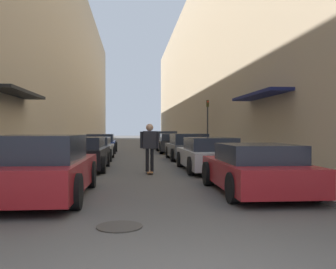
{
  "coord_description": "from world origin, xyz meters",
  "views": [
    {
      "loc": [
        -0.46,
        -3.0,
        1.47
      ],
      "look_at": [
        0.92,
        10.93,
        1.31
      ],
      "focal_mm": 40.0,
      "sensor_mm": 36.0,
      "label": 1
    }
  ],
  "objects_px": {
    "parked_car_right_0": "(255,169)",
    "parked_car_right_1": "(209,155)",
    "parked_car_left_2": "(93,149)",
    "parked_car_left_0": "(41,168)",
    "parked_car_left_3": "(101,144)",
    "parked_car_left_1": "(80,154)",
    "parked_car_right_4": "(165,140)",
    "skateboarder": "(150,143)",
    "parked_car_right_2": "(188,147)",
    "parked_car_right_3": "(172,143)",
    "manhole_cover": "(119,226)",
    "traffic_light": "(208,119)"
  },
  "relations": [
    {
      "from": "manhole_cover",
      "to": "traffic_light",
      "type": "height_order",
      "value": "traffic_light"
    },
    {
      "from": "parked_car_left_1",
      "to": "parked_car_right_2",
      "type": "relative_size",
      "value": 0.98
    },
    {
      "from": "parked_car_left_2",
      "to": "parked_car_right_1",
      "type": "bearing_deg",
      "value": -49.31
    },
    {
      "from": "parked_car_left_0",
      "to": "parked_car_right_3",
      "type": "bearing_deg",
      "value": 74.08
    },
    {
      "from": "skateboarder",
      "to": "parked_car_right_2",
      "type": "bearing_deg",
      "value": 69.41
    },
    {
      "from": "parked_car_left_2",
      "to": "parked_car_left_1",
      "type": "bearing_deg",
      "value": -89.79
    },
    {
      "from": "parked_car_left_0",
      "to": "parked_car_left_3",
      "type": "relative_size",
      "value": 1.0
    },
    {
      "from": "parked_car_right_3",
      "to": "parked_car_right_4",
      "type": "xyz_separation_m",
      "value": [
        0.07,
        5.82,
        0.05
      ]
    },
    {
      "from": "parked_car_left_1",
      "to": "parked_car_right_3",
      "type": "bearing_deg",
      "value": 66.53
    },
    {
      "from": "parked_car_right_4",
      "to": "manhole_cover",
      "type": "xyz_separation_m",
      "value": [
        -2.93,
        -24.64,
        -0.66
      ]
    },
    {
      "from": "parked_car_right_3",
      "to": "manhole_cover",
      "type": "relative_size",
      "value": 6.75
    },
    {
      "from": "parked_car_right_2",
      "to": "parked_car_right_4",
      "type": "relative_size",
      "value": 0.87
    },
    {
      "from": "parked_car_right_3",
      "to": "parked_car_right_4",
      "type": "relative_size",
      "value": 1.01
    },
    {
      "from": "parked_car_left_1",
      "to": "parked_car_right_3",
      "type": "distance_m",
      "value": 11.46
    },
    {
      "from": "parked_car_left_1",
      "to": "parked_car_left_3",
      "type": "distance_m",
      "value": 10.48
    },
    {
      "from": "parked_car_right_1",
      "to": "manhole_cover",
      "type": "distance_m",
      "value": 8.24
    },
    {
      "from": "parked_car_left_3",
      "to": "parked_car_right_0",
      "type": "relative_size",
      "value": 1.07
    },
    {
      "from": "parked_car_left_1",
      "to": "skateboarder",
      "type": "distance_m",
      "value": 2.88
    },
    {
      "from": "parked_car_left_1",
      "to": "parked_car_right_4",
      "type": "distance_m",
      "value": 16.97
    },
    {
      "from": "parked_car_left_1",
      "to": "skateboarder",
      "type": "bearing_deg",
      "value": -28.88
    },
    {
      "from": "manhole_cover",
      "to": "parked_car_right_3",
      "type": "bearing_deg",
      "value": 81.33
    },
    {
      "from": "parked_car_right_1",
      "to": "parked_car_right_3",
      "type": "relative_size",
      "value": 0.95
    },
    {
      "from": "parked_car_right_0",
      "to": "manhole_cover",
      "type": "relative_size",
      "value": 5.78
    },
    {
      "from": "parked_car_right_1",
      "to": "parked_car_right_4",
      "type": "bearing_deg",
      "value": 90.18
    },
    {
      "from": "parked_car_left_1",
      "to": "parked_car_right_0",
      "type": "bearing_deg",
      "value": -49.12
    },
    {
      "from": "traffic_light",
      "to": "parked_car_left_3",
      "type": "bearing_deg",
      "value": -177.7
    },
    {
      "from": "parked_car_left_1",
      "to": "parked_car_left_3",
      "type": "height_order",
      "value": "parked_car_left_3"
    },
    {
      "from": "parked_car_right_2",
      "to": "skateboarder",
      "type": "distance_m",
      "value": 6.34
    },
    {
      "from": "parked_car_right_1",
      "to": "parked_car_right_2",
      "type": "distance_m",
      "value": 5.21
    },
    {
      "from": "parked_car_left_2",
      "to": "parked_car_left_3",
      "type": "relative_size",
      "value": 0.99
    },
    {
      "from": "parked_car_right_0",
      "to": "skateboarder",
      "type": "xyz_separation_m",
      "value": [
        -2.27,
        4.13,
        0.47
      ]
    },
    {
      "from": "parked_car_left_3",
      "to": "parked_car_right_0",
      "type": "bearing_deg",
      "value": -73.16
    },
    {
      "from": "parked_car_left_0",
      "to": "parked_car_right_1",
      "type": "xyz_separation_m",
      "value": [
        4.75,
        5.07,
        -0.07
      ]
    },
    {
      "from": "parked_car_right_0",
      "to": "parked_car_right_1",
      "type": "bearing_deg",
      "value": 91.05
    },
    {
      "from": "parked_car_right_0",
      "to": "parked_car_right_1",
      "type": "xyz_separation_m",
      "value": [
        -0.09,
        4.85,
        0.02
      ]
    },
    {
      "from": "parked_car_left_2",
      "to": "parked_car_right_1",
      "type": "distance_m",
      "value": 7.2
    },
    {
      "from": "parked_car_left_2",
      "to": "parked_car_right_2",
      "type": "relative_size",
      "value": 1.05
    },
    {
      "from": "traffic_light",
      "to": "manhole_cover",
      "type": "bearing_deg",
      "value": -105.56
    },
    {
      "from": "parked_car_left_1",
      "to": "parked_car_right_0",
      "type": "distance_m",
      "value": 7.29
    },
    {
      "from": "parked_car_left_1",
      "to": "parked_car_left_2",
      "type": "relative_size",
      "value": 0.94
    },
    {
      "from": "parked_car_left_0",
      "to": "parked_car_left_3",
      "type": "xyz_separation_m",
      "value": [
        -0.0,
        16.2,
        -0.05
      ]
    },
    {
      "from": "parked_car_right_2",
      "to": "traffic_light",
      "type": "bearing_deg",
      "value": 69.82
    },
    {
      "from": "parked_car_right_1",
      "to": "traffic_light",
      "type": "relative_size",
      "value": 1.33
    },
    {
      "from": "parked_car_right_4",
      "to": "traffic_light",
      "type": "height_order",
      "value": "traffic_light"
    },
    {
      "from": "parked_car_right_0",
      "to": "parked_car_right_1",
      "type": "distance_m",
      "value": 4.85
    },
    {
      "from": "parked_car_left_1",
      "to": "parked_car_right_4",
      "type": "bearing_deg",
      "value": 74.18
    },
    {
      "from": "parked_car_right_1",
      "to": "parked_car_right_2",
      "type": "relative_size",
      "value": 1.1
    },
    {
      "from": "parked_car_right_4",
      "to": "parked_car_right_3",
      "type": "bearing_deg",
      "value": -90.64
    },
    {
      "from": "parked_car_left_1",
      "to": "parked_car_right_4",
      "type": "xyz_separation_m",
      "value": [
        4.63,
        16.33,
        0.07
      ]
    },
    {
      "from": "parked_car_right_0",
      "to": "traffic_light",
      "type": "distance_m",
      "value": 16.51
    }
  ]
}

